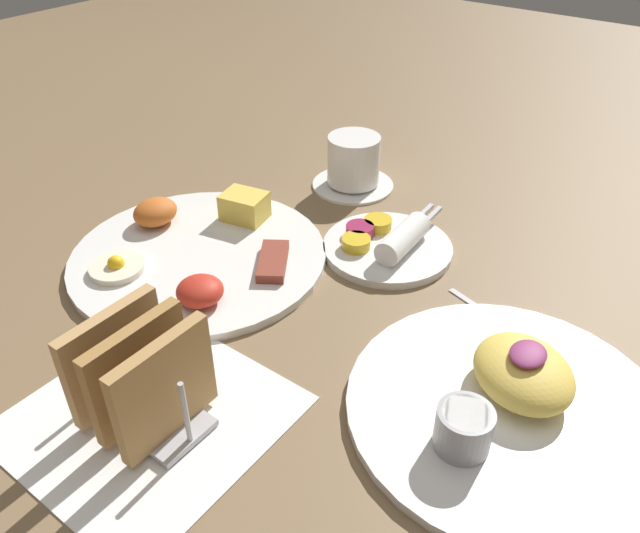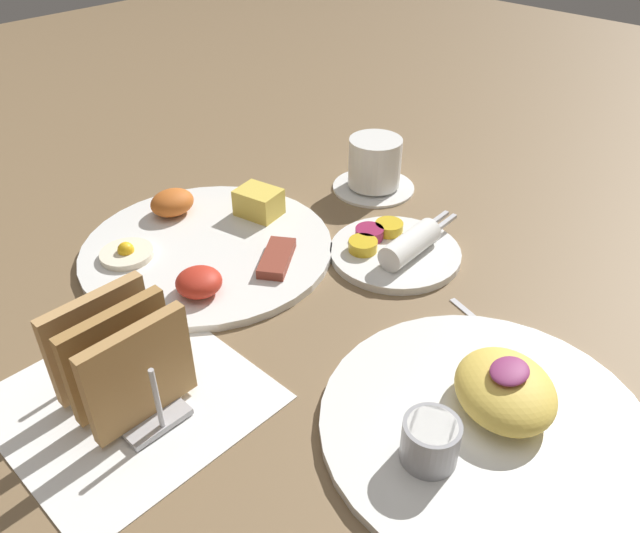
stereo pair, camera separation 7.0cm
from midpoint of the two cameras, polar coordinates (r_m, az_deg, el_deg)
ground_plane at (r=0.66m, az=-2.51°, el=-6.30°), size 3.00×3.00×0.00m
napkin_flat at (r=0.61m, az=-18.64°, el=-12.98°), size 0.22×0.22×0.00m
plate_breakfast at (r=0.79m, az=-13.64°, el=1.27°), size 0.31×0.31×0.05m
plate_condiments at (r=0.78m, az=3.68°, el=2.02°), size 0.18×0.16×0.04m
plate_foreground at (r=0.59m, az=13.56°, el=-11.91°), size 0.29×0.29×0.06m
toast_rack at (r=0.57m, az=-19.57°, el=-9.62°), size 0.10×0.12×0.10m
coffee_cup at (r=0.92m, az=0.86°, el=9.29°), size 0.12×0.12×0.08m
teaspoon at (r=0.68m, az=14.32°, el=-5.55°), size 0.05×0.12×0.01m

